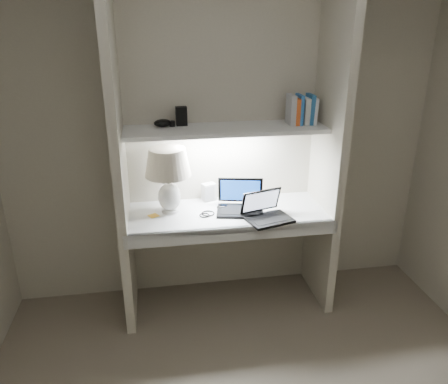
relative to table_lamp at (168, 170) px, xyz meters
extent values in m
cube|color=beige|center=(0.41, 0.22, 0.16)|extent=(3.20, 0.01, 2.50)
cube|color=beige|center=(-0.32, -0.06, 0.16)|extent=(0.06, 0.55, 2.50)
cube|color=beige|center=(1.14, -0.06, 0.16)|extent=(0.06, 0.55, 2.50)
cube|color=white|center=(0.41, -0.06, -0.34)|extent=(1.40, 0.55, 0.04)
cube|color=silver|center=(0.41, -0.32, -0.37)|extent=(1.46, 0.03, 0.10)
cube|color=silver|center=(0.41, 0.04, 0.26)|extent=(1.40, 0.36, 0.03)
cube|color=white|center=(0.41, 0.04, 0.24)|extent=(0.60, 0.04, 0.02)
cylinder|color=white|center=(0.00, 0.00, -0.31)|extent=(0.12, 0.12, 0.02)
ellipsoid|color=white|center=(0.00, 0.00, -0.20)|extent=(0.16, 0.16, 0.20)
cylinder|color=white|center=(0.00, 0.00, -0.08)|extent=(0.03, 0.03, 0.09)
sphere|color=#FFD899|center=(0.00, 0.00, 0.00)|extent=(0.05, 0.05, 0.05)
cube|color=black|center=(0.50, -0.09, -0.31)|extent=(0.37, 0.29, 0.02)
cube|color=black|center=(0.50, -0.09, -0.30)|extent=(0.30, 0.21, 0.00)
cube|color=black|center=(0.52, 0.05, -0.20)|extent=(0.33, 0.12, 0.20)
cube|color=blue|center=(0.52, 0.04, -0.20)|extent=(0.29, 0.10, 0.17)
cube|color=black|center=(0.67, -0.26, -0.31)|extent=(0.34, 0.28, 0.02)
cube|color=black|center=(0.67, -0.26, -0.30)|extent=(0.28, 0.21, 0.00)
cube|color=black|center=(0.63, -0.14, -0.22)|extent=(0.30, 0.14, 0.17)
cube|color=silver|center=(0.64, -0.14, -0.22)|extent=(0.26, 0.12, 0.14)
cube|color=silver|center=(0.31, 0.17, -0.25)|extent=(0.12, 0.10, 0.14)
ellipsoid|color=black|center=(0.38, 0.00, -0.30)|extent=(0.10, 0.08, 0.03)
torus|color=black|center=(0.26, -0.08, -0.31)|extent=(0.11, 0.11, 0.01)
cube|color=gold|center=(-0.12, -0.05, -0.32)|extent=(0.09, 0.09, 0.00)
cube|color=white|center=(1.05, 0.06, 0.37)|extent=(0.03, 0.14, 0.19)
cube|color=#27649D|center=(1.02, 0.06, 0.38)|extent=(0.04, 0.14, 0.21)
cube|color=silver|center=(0.98, 0.06, 0.37)|extent=(0.04, 0.14, 0.19)
cube|color=#2866B0|center=(0.94, 0.06, 0.38)|extent=(0.02, 0.14, 0.21)
cube|color=#D1521D|center=(0.92, 0.06, 0.37)|extent=(0.03, 0.14, 0.19)
cube|color=#B1B2B6|center=(0.88, 0.06, 0.38)|extent=(0.04, 0.14, 0.21)
cube|color=black|center=(0.12, 0.15, 0.34)|extent=(0.08, 0.06, 0.13)
ellipsoid|color=black|center=(-0.02, 0.12, 0.30)|extent=(0.14, 0.11, 0.05)
camera|label=1|loc=(-0.08, -2.89, 0.98)|focal=35.00mm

